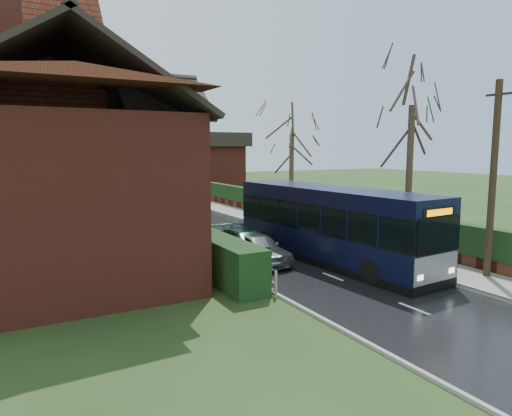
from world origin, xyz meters
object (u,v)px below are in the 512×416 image
bus (331,225)px  bus_stop_sign (332,210)px  brick_house (61,161)px  car_green (247,245)px  car_silver (257,248)px  telegraph_pole (493,181)px

bus → bus_stop_sign: size_ratio=4.15×
brick_house → car_green: (7.13, -2.75, -3.70)m
bus → car_silver: bearing=152.5°
car_silver → bus_stop_sign: bearing=15.6°
bus → brick_house: bearing=150.7°
car_green → brick_house: bearing=159.9°
bus_stop_sign → bus: bearing=-112.5°
telegraph_pole → brick_house: bearing=141.6°
car_silver → bus_stop_sign: 5.91m
bus → car_green: 3.77m
car_silver → telegraph_pole: (6.41, -6.29, 3.05)m
bus → telegraph_pole: 6.45m
brick_house → car_silver: 8.85m
brick_house → bus: 11.59m
brick_house → telegraph_pole: brick_house is taller
car_green → telegraph_pole: (6.51, -7.02, 3.04)m
car_silver → car_green: 0.73m
brick_house → telegraph_pole: bearing=-35.6°
car_silver → car_green: size_ratio=0.84×
bus_stop_sign → telegraph_pole: 8.49m
car_silver → telegraph_pole: bearing=-48.0°
car_silver → bus: bearing=-26.8°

